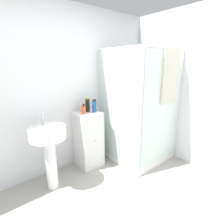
{
  "coord_description": "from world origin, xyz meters",
  "views": [
    {
      "loc": [
        -1.06,
        -0.81,
        1.66
      ],
      "look_at": [
        0.5,
        1.08,
        0.97
      ],
      "focal_mm": 28.0,
      "sensor_mm": 36.0,
      "label": 1
    }
  ],
  "objects_px": {
    "sink": "(49,144)",
    "lotion_bottle_white": "(81,107)",
    "soap_dispenser": "(84,110)",
    "shampoo_bottle_blue": "(94,106)",
    "shampoo_bottle_tall_black": "(88,105)"
  },
  "relations": [
    {
      "from": "sink",
      "to": "lotion_bottle_white",
      "type": "bearing_deg",
      "value": 23.06
    },
    {
      "from": "sink",
      "to": "soap_dispenser",
      "type": "distance_m",
      "value": 0.73
    },
    {
      "from": "soap_dispenser",
      "to": "lotion_bottle_white",
      "type": "height_order",
      "value": "lotion_bottle_white"
    },
    {
      "from": "soap_dispenser",
      "to": "shampoo_bottle_blue",
      "type": "relative_size",
      "value": 0.74
    },
    {
      "from": "soap_dispenser",
      "to": "shampoo_bottle_blue",
      "type": "distance_m",
      "value": 0.18
    },
    {
      "from": "shampoo_bottle_blue",
      "to": "sink",
      "type": "bearing_deg",
      "value": -171.47
    },
    {
      "from": "shampoo_bottle_tall_black",
      "to": "shampoo_bottle_blue",
      "type": "bearing_deg",
      "value": -54.67
    },
    {
      "from": "soap_dispenser",
      "to": "lotion_bottle_white",
      "type": "distance_m",
      "value": 0.12
    },
    {
      "from": "sink",
      "to": "shampoo_bottle_tall_black",
      "type": "height_order",
      "value": "shampoo_bottle_tall_black"
    },
    {
      "from": "sink",
      "to": "soap_dispenser",
      "type": "bearing_deg",
      "value": 14.5
    },
    {
      "from": "shampoo_bottle_blue",
      "to": "lotion_bottle_white",
      "type": "distance_m",
      "value": 0.22
    },
    {
      "from": "shampoo_bottle_blue",
      "to": "soap_dispenser",
      "type": "bearing_deg",
      "value": 165.61
    },
    {
      "from": "lotion_bottle_white",
      "to": "shampoo_bottle_tall_black",
      "type": "bearing_deg",
      "value": -39.68
    },
    {
      "from": "soap_dispenser",
      "to": "lotion_bottle_white",
      "type": "bearing_deg",
      "value": 78.61
    },
    {
      "from": "shampoo_bottle_blue",
      "to": "shampoo_bottle_tall_black",
      "type": "bearing_deg",
      "value": 125.33
    }
  ]
}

